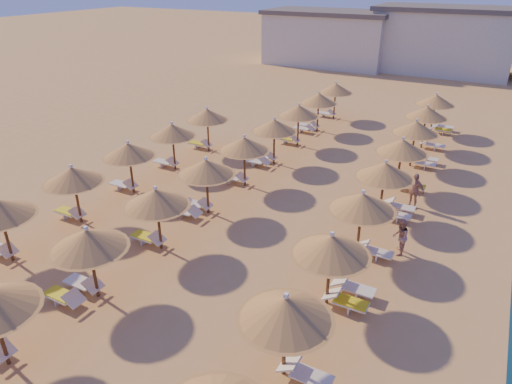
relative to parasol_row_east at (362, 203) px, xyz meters
The scene contains 8 objects.
ground 5.69m from the parasol_row_east, 142.39° to the right, with size 220.00×220.00×0.00m, color tan.
hotel_blocks 42.84m from the parasol_row_east, 91.74° to the left, with size 44.66×12.42×8.10m.
parasol_row_east is the anchor object (origin of this frame).
parasol_row_west 7.61m from the parasol_row_east, behind, with size 2.83×39.63×2.98m.
parasol_row_inland 12.62m from the parasol_row_east, behind, with size 2.83×21.23×2.98m.
loungers 5.59m from the parasol_row_east, behind, with size 15.50×38.33×0.66m.
beachgoer_b 2.36m from the parasol_row_east, 27.14° to the left, with size 0.80×0.62×1.65m, color tan.
beachgoer_c 5.78m from the parasol_row_east, 77.71° to the left, with size 1.09×0.46×1.87m, color tan.
Camera 1 is at (8.07, -13.36, 10.91)m, focal length 32.00 mm.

